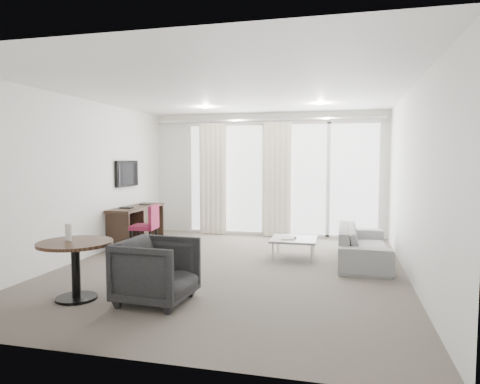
% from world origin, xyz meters
% --- Properties ---
extents(floor, '(5.00, 6.00, 0.00)m').
position_xyz_m(floor, '(0.00, 0.00, 0.00)').
color(floor, '#5D564C').
rests_on(floor, ground).
extents(ceiling, '(5.00, 6.00, 0.00)m').
position_xyz_m(ceiling, '(0.00, 0.00, 2.60)').
color(ceiling, white).
rests_on(ceiling, ground).
extents(wall_left, '(0.00, 6.00, 2.60)m').
position_xyz_m(wall_left, '(-2.50, 0.00, 1.30)').
color(wall_left, silver).
rests_on(wall_left, ground).
extents(wall_right, '(0.00, 6.00, 2.60)m').
position_xyz_m(wall_right, '(2.50, 0.00, 1.30)').
color(wall_right, silver).
rests_on(wall_right, ground).
extents(wall_front, '(5.00, 0.00, 2.60)m').
position_xyz_m(wall_front, '(0.00, -3.00, 1.30)').
color(wall_front, silver).
rests_on(wall_front, ground).
extents(window_panel, '(4.00, 0.02, 2.38)m').
position_xyz_m(window_panel, '(0.30, 2.98, 1.20)').
color(window_panel, white).
rests_on(window_panel, ground).
extents(window_frame, '(4.10, 0.06, 2.44)m').
position_xyz_m(window_frame, '(0.30, 2.97, 1.20)').
color(window_frame, white).
rests_on(window_frame, ground).
extents(curtain_left, '(0.60, 0.20, 2.38)m').
position_xyz_m(curtain_left, '(-1.15, 2.82, 1.20)').
color(curtain_left, beige).
rests_on(curtain_left, ground).
extents(curtain_right, '(0.60, 0.20, 2.38)m').
position_xyz_m(curtain_right, '(0.25, 2.82, 1.20)').
color(curtain_right, beige).
rests_on(curtain_right, ground).
extents(curtain_track, '(4.80, 0.04, 0.04)m').
position_xyz_m(curtain_track, '(0.00, 2.82, 2.45)').
color(curtain_track, '#B2B2B7').
rests_on(curtain_track, ceiling).
extents(downlight_a, '(0.12, 0.12, 0.02)m').
position_xyz_m(downlight_a, '(-0.90, 1.60, 2.59)').
color(downlight_a, '#FFE0B2').
rests_on(downlight_a, ceiling).
extents(downlight_b, '(0.12, 0.12, 0.02)m').
position_xyz_m(downlight_b, '(1.20, 1.60, 2.59)').
color(downlight_b, '#FFE0B2').
rests_on(downlight_b, ceiling).
extents(desk, '(0.48, 1.53, 0.72)m').
position_xyz_m(desk, '(-2.24, 1.40, 0.36)').
color(desk, black).
rests_on(desk, floor).
extents(tv, '(0.05, 0.80, 0.50)m').
position_xyz_m(tv, '(-2.46, 1.45, 1.35)').
color(tv, black).
rests_on(tv, wall_left).
extents(desk_chair, '(0.48, 0.46, 0.82)m').
position_xyz_m(desk_chair, '(-1.83, 0.88, 0.41)').
color(desk_chair, maroon).
rests_on(desk_chair, floor).
extents(round_table, '(0.99, 0.99, 0.68)m').
position_xyz_m(round_table, '(-1.38, -1.77, 0.34)').
color(round_table, black).
rests_on(round_table, floor).
extents(menu_card, '(0.11, 0.06, 0.20)m').
position_xyz_m(menu_card, '(-1.48, -1.75, 0.72)').
color(menu_card, white).
rests_on(menu_card, round_table).
extents(tub_armchair, '(0.84, 0.82, 0.73)m').
position_xyz_m(tub_armchair, '(-0.42, -1.66, 0.36)').
color(tub_armchair, black).
rests_on(tub_armchair, floor).
extents(coffee_table, '(0.75, 0.75, 0.33)m').
position_xyz_m(coffee_table, '(0.84, 0.91, 0.17)').
color(coffee_table, gray).
rests_on(coffee_table, floor).
extents(remote, '(0.06, 0.15, 0.02)m').
position_xyz_m(remote, '(0.85, 0.94, 0.36)').
color(remote, black).
rests_on(remote, coffee_table).
extents(magazine, '(0.26, 0.31, 0.02)m').
position_xyz_m(magazine, '(0.74, 0.85, 0.36)').
color(magazine, gray).
rests_on(magazine, coffee_table).
extents(sofa, '(0.75, 1.93, 0.56)m').
position_xyz_m(sofa, '(1.93, 0.90, 0.28)').
color(sofa, gray).
rests_on(sofa, floor).
extents(terrace_slab, '(5.60, 3.00, 0.12)m').
position_xyz_m(terrace_slab, '(0.30, 4.50, -0.06)').
color(terrace_slab, '#4D4D50').
rests_on(terrace_slab, ground).
extents(rattan_chair_a, '(0.66, 0.66, 0.77)m').
position_xyz_m(rattan_chair_a, '(1.14, 3.75, 0.39)').
color(rattan_chair_a, '#4C3827').
rests_on(rattan_chair_a, terrace_slab).
extents(rattan_chair_b, '(0.62, 0.62, 0.88)m').
position_xyz_m(rattan_chair_b, '(1.89, 5.05, 0.44)').
color(rattan_chair_b, '#4C3827').
rests_on(rattan_chair_b, terrace_slab).
extents(rattan_table, '(0.68, 0.68, 0.53)m').
position_xyz_m(rattan_table, '(1.20, 4.04, 0.27)').
color(rattan_table, '#4C3827').
rests_on(rattan_table, terrace_slab).
extents(balustrade, '(5.50, 0.06, 1.05)m').
position_xyz_m(balustrade, '(0.30, 5.95, 0.50)').
color(balustrade, '#B2B2B7').
rests_on(balustrade, terrace_slab).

